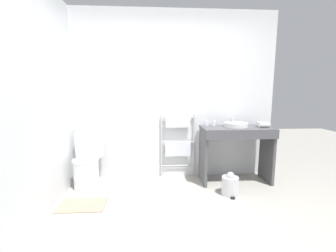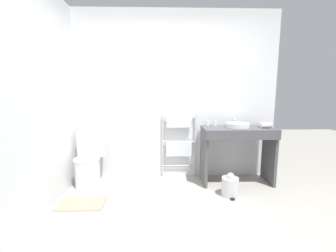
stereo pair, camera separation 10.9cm
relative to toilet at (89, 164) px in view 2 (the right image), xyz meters
name	(u,v)px [view 2 (the right image)]	position (x,y,z in m)	size (l,w,h in m)	color
ground_plane	(181,237)	(1.25, -1.24, -0.33)	(12.00, 12.00, 0.00)	#A8A399
wall_back	(173,96)	(1.25, 0.40, 0.97)	(3.26, 0.12, 2.60)	silver
wall_side	(45,98)	(-0.32, -0.45, 0.97)	(0.12, 2.33, 2.60)	silver
toilet	(89,164)	(0.00, 0.00, 0.00)	(0.37, 0.49, 0.79)	white
towel_radiator	(179,140)	(1.34, 0.29, 0.29)	(0.55, 0.06, 1.01)	silver
vanity_counter	(237,145)	(2.20, 0.03, 0.26)	(1.03, 0.51, 0.85)	#4C4C51
sink_basin	(237,125)	(2.20, 0.08, 0.55)	(0.35, 0.35, 0.06)	white
faucet	(234,121)	(2.20, 0.25, 0.60)	(0.02, 0.10, 0.12)	silver
cup_near_wall	(207,123)	(1.78, 0.23, 0.56)	(0.06, 0.06, 0.08)	white
cup_near_edge	(215,123)	(1.89, 0.20, 0.56)	(0.06, 0.06, 0.09)	white
hair_dryer	(266,125)	(2.59, 0.00, 0.56)	(0.19, 0.17, 0.08)	white
trash_bin	(230,186)	(1.97, -0.40, -0.19)	(0.22, 0.25, 0.32)	silver
bath_mat	(82,203)	(0.08, -0.57, -0.32)	(0.56, 0.36, 0.01)	gray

